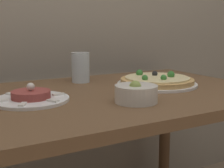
{
  "coord_description": "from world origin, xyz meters",
  "views": [
    {
      "loc": [
        -0.53,
        -0.6,
        0.97
      ],
      "look_at": [
        -0.01,
        0.33,
        0.77
      ],
      "focal_mm": 50.0,
      "sensor_mm": 36.0,
      "label": 1
    }
  ],
  "objects": [
    {
      "name": "small_bowl",
      "position": [
        0.01,
        0.2,
        0.76
      ],
      "size": [
        0.14,
        0.14,
        0.07
      ],
      "color": "silver",
      "rests_on": "dining_table"
    },
    {
      "name": "pizza_plate",
      "position": [
        0.24,
        0.4,
        0.75
      ],
      "size": [
        0.32,
        0.32,
        0.06
      ],
      "color": "white",
      "rests_on": "dining_table"
    },
    {
      "name": "drinking_glass",
      "position": [
        0.0,
        0.62,
        0.8
      ],
      "size": [
        0.08,
        0.08,
        0.13
      ],
      "color": "silver",
      "rests_on": "dining_table"
    },
    {
      "name": "dining_table",
      "position": [
        0.0,
        0.38,
        0.63
      ],
      "size": [
        1.2,
        0.76,
        0.73
      ],
      "color": "brown",
      "rests_on": "ground_plane"
    },
    {
      "name": "tartare_plate",
      "position": [
        -0.28,
        0.38,
        0.74
      ],
      "size": [
        0.24,
        0.24,
        0.06
      ],
      "color": "white",
      "rests_on": "dining_table"
    }
  ]
}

